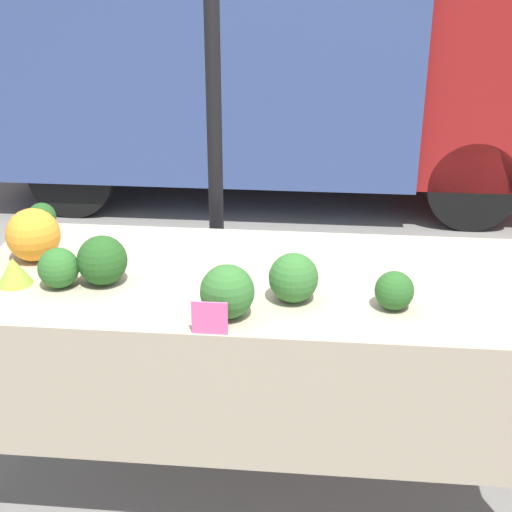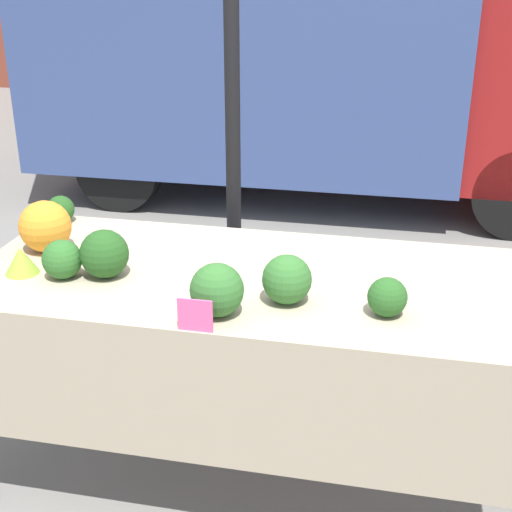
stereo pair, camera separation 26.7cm
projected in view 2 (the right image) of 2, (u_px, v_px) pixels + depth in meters
The scene contains 13 objects.
ground_plane at pixel (256, 467), 3.07m from camera, with size 40.00×40.00×0.00m, color gray.
tent_pole at pixel (233, 115), 3.25m from camera, with size 0.07×0.07×2.72m.
parked_truck at pixel (300, 32), 6.08m from camera, with size 4.71×2.01×2.65m.
market_table at pixel (252, 308), 2.68m from camera, with size 2.18×0.95×0.91m.
orange_cauliflower at pixel (45, 226), 2.89m from camera, with size 0.21×0.21×0.21m.
romanesco_head at pixel (21, 261), 2.71m from camera, with size 0.13×0.13×0.10m.
broccoli_head_0 at pixel (61, 209), 3.22m from camera, with size 0.12×0.12×0.12m.
broccoli_head_1 at pixel (287, 279), 2.47m from camera, with size 0.17×0.17×0.17m.
broccoli_head_2 at pixel (62, 259), 2.66m from camera, with size 0.15×0.15×0.15m.
broccoli_head_3 at pixel (387, 297), 2.39m from camera, with size 0.13×0.13×0.13m.
broccoli_head_4 at pixel (217, 290), 2.38m from camera, with size 0.18×0.18×0.18m.
broccoli_head_5 at pixel (104, 254), 2.66m from camera, with size 0.18×0.18×0.18m.
price_sign at pixel (195, 315), 2.29m from camera, with size 0.12×0.01×0.11m.
Camera 2 is at (0.50, -2.41, 2.04)m, focal length 50.00 mm.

